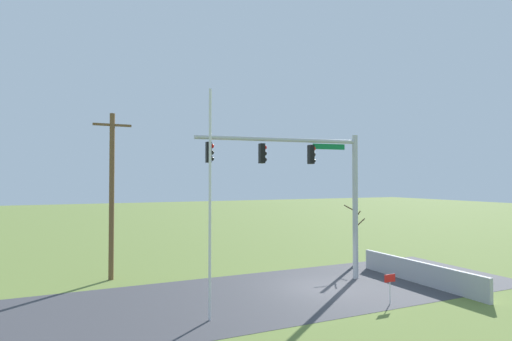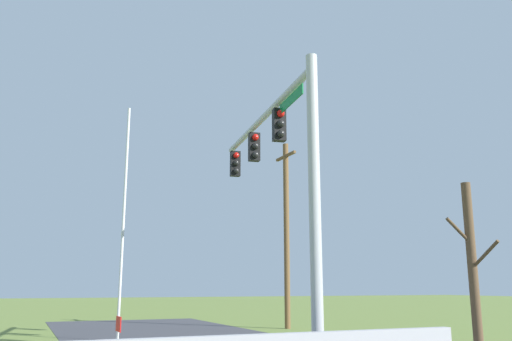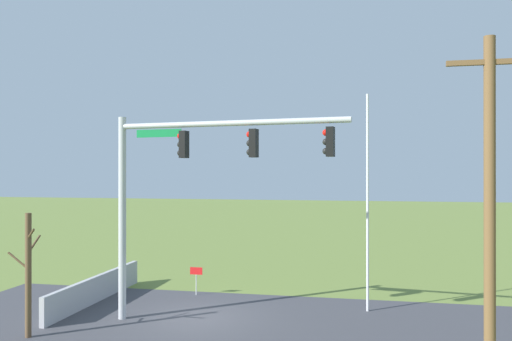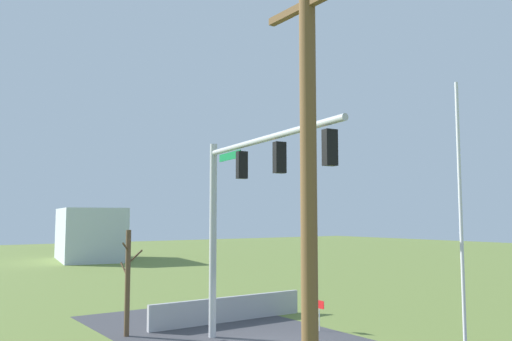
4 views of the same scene
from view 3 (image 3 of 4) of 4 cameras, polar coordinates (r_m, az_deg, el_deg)
name	(u,v)px [view 3 (image 3 of 4)]	position (r m, az deg, el deg)	size (l,w,h in m)	color
ground_plane	(198,318)	(20.28, -6.37, -15.67)	(160.00, 160.00, 0.00)	olive
road_surface	(305,324)	(19.47, 5.38, -16.31)	(28.00, 8.00, 0.01)	#3D3D42
sidewalk_corner	(97,317)	(21.04, -16.93, -15.07)	(6.00, 6.00, 0.01)	#B7B5AD
retaining_fence	(97,289)	(23.29, -17.01, -12.25)	(0.20, 7.62, 1.08)	#A8A8AD
signal_mast	(183,174)	(18.63, -7.94, -0.34)	(8.50, 1.31, 7.45)	#B2B5BA
flagpole	(368,203)	(20.80, 12.08, -3.44)	(0.10, 0.10, 8.46)	silver
utility_pole	(490,215)	(13.18, 24.15, -4.43)	(1.90, 0.26, 8.56)	brown
bare_tree	(28,273)	(18.95, -23.60, -10.25)	(1.27, 1.02, 4.08)	brown
open_sign	(196,274)	(23.56, -6.54, -11.20)	(0.56, 0.04, 1.22)	silver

